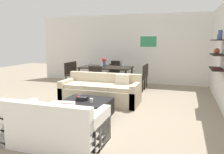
{
  "coord_description": "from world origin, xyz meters",
  "views": [
    {
      "loc": [
        2.12,
        -5.29,
        1.69
      ],
      "look_at": [
        0.33,
        0.2,
        0.75
      ],
      "focal_mm": 36.07,
      "sensor_mm": 36.0,
      "label": 1
    }
  ],
  "objects": [
    {
      "name": "dining_chair_right_far",
      "position": [
        0.73,
        2.55,
        0.5
      ],
      "size": [
        0.44,
        0.44,
        0.88
      ],
      "color": "black",
      "rests_on": "ground"
    },
    {
      "name": "wine_glass_right_far",
      "position": [
        0.09,
        2.44,
        0.87
      ],
      "size": [
        0.07,
        0.07,
        0.18
      ],
      "color": "silver",
      "rests_on": "dining_table"
    },
    {
      "name": "dining_chair_right_near",
      "position": [
        0.73,
        2.09,
        0.5
      ],
      "size": [
        0.44,
        0.44,
        0.88
      ],
      "color": "black",
      "rests_on": "ground"
    },
    {
      "name": "coffee_table",
      "position": [
        0.07,
        -0.87,
        0.19
      ],
      "size": [
        1.03,
        0.91,
        0.38
      ],
      "color": "black",
      "rests_on": "ground"
    },
    {
      "name": "ground_plane",
      "position": [
        0.0,
        0.0,
        0.0
      ],
      "size": [
        18.0,
        18.0,
        0.0
      ],
      "primitive_type": "plane",
      "color": "gray"
    },
    {
      "name": "back_wall_unit",
      "position": [
        0.3,
        3.53,
        1.35
      ],
      "size": [
        8.4,
        0.09,
        2.7
      ],
      "color": "silver",
      "rests_on": "ground"
    },
    {
      "name": "wine_glass_right_near",
      "position": [
        0.09,
        2.19,
        0.86
      ],
      "size": [
        0.06,
        0.06,
        0.16
      ],
      "color": "silver",
      "rests_on": "dining_table"
    },
    {
      "name": "sofa_beige",
      "position": [
        -0.04,
        0.34,
        0.29
      ],
      "size": [
        2.12,
        0.9,
        0.78
      ],
      "color": "beige",
      "rests_on": "ground"
    },
    {
      "name": "wine_glass_left_far",
      "position": [
        -1.27,
        2.44,
        0.86
      ],
      "size": [
        0.06,
        0.06,
        0.15
      ],
      "color": "silver",
      "rests_on": "dining_table"
    },
    {
      "name": "dining_chair_foot",
      "position": [
        -0.59,
        1.4,
        0.5
      ],
      "size": [
        0.44,
        0.44,
        0.88
      ],
      "color": "black",
      "rests_on": "ground"
    },
    {
      "name": "centerpiece_vase",
      "position": [
        -0.68,
        2.36,
        0.95
      ],
      "size": [
        0.16,
        0.16,
        0.33
      ],
      "color": "#4C518C",
      "rests_on": "dining_table"
    },
    {
      "name": "loveseat_white",
      "position": [
        0.16,
        -2.25,
        0.29
      ],
      "size": [
        1.59,
        0.9,
        0.78
      ],
      "color": "white",
      "rests_on": "ground"
    },
    {
      "name": "apple_on_coffee_table",
      "position": [
        -0.12,
        -0.87,
        0.42
      ],
      "size": [
        0.09,
        0.09,
        0.09
      ],
      "primitive_type": "sphere",
      "color": "red",
      "rests_on": "coffee_table"
    },
    {
      "name": "wine_glass_head",
      "position": [
        -0.59,
        2.76,
        0.87
      ],
      "size": [
        0.07,
        0.07,
        0.18
      ],
      "color": "silver",
      "rests_on": "dining_table"
    },
    {
      "name": "decorative_bowl",
      "position": [
        -0.03,
        -0.86,
        0.42
      ],
      "size": [
        0.29,
        0.29,
        0.08
      ],
      "color": "black",
      "rests_on": "coffee_table"
    },
    {
      "name": "dining_chair_left_near",
      "position": [
        -1.91,
        2.09,
        0.5
      ],
      "size": [
        0.44,
        0.44,
        0.88
      ],
      "color": "black",
      "rests_on": "ground"
    },
    {
      "name": "dining_table",
      "position": [
        -0.59,
        2.32,
        0.68
      ],
      "size": [
        1.83,
        1.01,
        0.75
      ],
      "color": "black",
      "rests_on": "ground"
    },
    {
      "name": "dining_chair_head",
      "position": [
        -0.59,
        3.23,
        0.5
      ],
      "size": [
        0.44,
        0.44,
        0.88
      ],
      "color": "black",
      "rests_on": "ground"
    },
    {
      "name": "wine_glass_foot",
      "position": [
        -0.59,
        1.87,
        0.87
      ],
      "size": [
        0.07,
        0.07,
        0.16
      ],
      "color": "silver",
      "rests_on": "dining_table"
    },
    {
      "name": "dining_chair_left_far",
      "position": [
        -1.91,
        2.55,
        0.5
      ],
      "size": [
        0.44,
        0.44,
        0.88
      ],
      "color": "black",
      "rests_on": "ground"
    },
    {
      "name": "candle_jar",
      "position": [
        0.26,
        -1.0,
        0.42
      ],
      "size": [
        0.07,
        0.07,
        0.09
      ],
      "primitive_type": "cylinder",
      "color": "silver",
      "rests_on": "coffee_table"
    },
    {
      "name": "wine_glass_left_near",
      "position": [
        -1.27,
        2.19,
        0.88
      ],
      "size": [
        0.07,
        0.07,
        0.18
      ],
      "color": "silver",
      "rests_on": "dining_table"
    }
  ]
}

